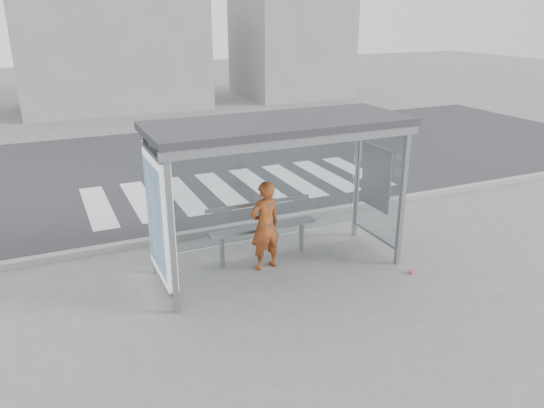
{
  "coord_description": "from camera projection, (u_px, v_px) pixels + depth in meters",
  "views": [
    {
      "loc": [
        -3.52,
        -7.55,
        4.26
      ],
      "look_at": [
        -0.04,
        0.2,
        1.14
      ],
      "focal_mm": 35.0,
      "sensor_mm": 36.0,
      "label": 1
    }
  ],
  "objects": [
    {
      "name": "crosswalk",
      "position": [
        240.0,
        187.0,
        13.53
      ],
      "size": [
        7.55,
        3.0,
        0.0
      ],
      "color": "silver",
      "rests_on": "ground"
    },
    {
      "name": "bench",
      "position": [
        262.0,
        227.0,
        9.47
      ],
      "size": [
        2.0,
        0.33,
        1.03
      ],
      "color": "slate",
      "rests_on": "ground"
    },
    {
      "name": "bus_shelter",
      "position": [
        257.0,
        160.0,
        8.52
      ],
      "size": [
        4.25,
        1.65,
        2.62
      ],
      "color": "gray",
      "rests_on": "ground"
    },
    {
      "name": "ground",
      "position": [
        279.0,
        268.0,
        9.29
      ],
      "size": [
        80.0,
        80.0,
        0.0
      ],
      "primitive_type": "plane",
      "color": "slate",
      "rests_on": "ground"
    },
    {
      "name": "building_center",
      "position": [
        111.0,
        51.0,
        23.84
      ],
      "size": [
        8.0,
        5.0,
        5.0
      ],
      "primitive_type": "cube",
      "color": "gray",
      "rests_on": "ground"
    },
    {
      "name": "building_right",
      "position": [
        290.0,
        26.0,
        26.96
      ],
      "size": [
        5.0,
        5.0,
        7.0
      ],
      "primitive_type": "cube",
      "color": "gray",
      "rests_on": "ground"
    },
    {
      "name": "road",
      "position": [
        177.0,
        167.0,
        15.28
      ],
      "size": [
        30.0,
        10.0,
        0.01
      ],
      "primitive_type": "cube",
      "color": "#2E2E31",
      "rests_on": "ground"
    },
    {
      "name": "soda_can",
      "position": [
        411.0,
        272.0,
        9.09
      ],
      "size": [
        0.13,
        0.12,
        0.06
      ],
      "primitive_type": "cylinder",
      "rotation": [
        0.0,
        1.57,
        0.64
      ],
      "color": "#E74473",
      "rests_on": "ground"
    },
    {
      "name": "curb",
      "position": [
        239.0,
        226.0,
        10.94
      ],
      "size": [
        30.0,
        0.18,
        0.12
      ],
      "primitive_type": "cube",
      "color": "gray",
      "rests_on": "ground"
    },
    {
      "name": "person",
      "position": [
        265.0,
        226.0,
        9.04
      ],
      "size": [
        0.63,
        0.47,
        1.59
      ],
      "primitive_type": "imported",
      "rotation": [
        0.0,
        0.0,
        3.31
      ],
      "color": "orange",
      "rests_on": "ground"
    }
  ]
}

